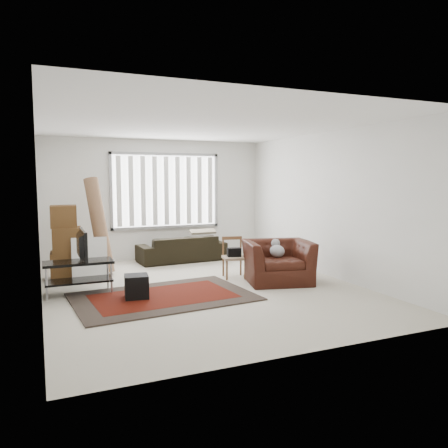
{
  "coord_description": "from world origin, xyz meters",
  "views": [
    {
      "loc": [
        -2.5,
        -6.73,
        1.84
      ],
      "look_at": [
        0.44,
        0.15,
        1.05
      ],
      "focal_mm": 35.0,
      "sensor_mm": 36.0,
      "label": 1
    }
  ],
  "objects_px": {
    "tv_stand": "(79,270)",
    "side_chair": "(234,255)",
    "moving_boxes": "(66,245)",
    "sofa": "(182,245)",
    "armchair": "(278,258)"
  },
  "relations": [
    {
      "from": "tv_stand",
      "to": "side_chair",
      "type": "relative_size",
      "value": 1.42
    },
    {
      "from": "moving_boxes",
      "to": "sofa",
      "type": "height_order",
      "value": "moving_boxes"
    },
    {
      "from": "side_chair",
      "to": "armchair",
      "type": "height_order",
      "value": "armchair"
    },
    {
      "from": "tv_stand",
      "to": "side_chair",
      "type": "bearing_deg",
      "value": 1.92
    },
    {
      "from": "moving_boxes",
      "to": "sofa",
      "type": "relative_size",
      "value": 0.7
    },
    {
      "from": "tv_stand",
      "to": "sofa",
      "type": "xyz_separation_m",
      "value": [
        2.35,
        2.02,
        -0.01
      ]
    },
    {
      "from": "tv_stand",
      "to": "moving_boxes",
      "type": "distance_m",
      "value": 1.24
    },
    {
      "from": "side_chair",
      "to": "armchair",
      "type": "xyz_separation_m",
      "value": [
        0.56,
        -0.64,
        0.01
      ]
    },
    {
      "from": "sofa",
      "to": "side_chair",
      "type": "xyz_separation_m",
      "value": [
        0.4,
        -1.93,
        0.05
      ]
    },
    {
      "from": "tv_stand",
      "to": "side_chair",
      "type": "height_order",
      "value": "side_chair"
    },
    {
      "from": "sofa",
      "to": "side_chair",
      "type": "height_order",
      "value": "side_chair"
    },
    {
      "from": "moving_boxes",
      "to": "armchair",
      "type": "height_order",
      "value": "moving_boxes"
    },
    {
      "from": "moving_boxes",
      "to": "armchair",
      "type": "distance_m",
      "value": 3.86
    },
    {
      "from": "tv_stand",
      "to": "armchair",
      "type": "distance_m",
      "value": 3.36
    },
    {
      "from": "sofa",
      "to": "moving_boxes",
      "type": "bearing_deg",
      "value": 14.76
    }
  ]
}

